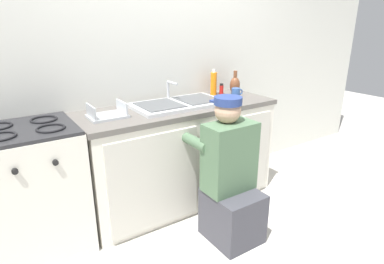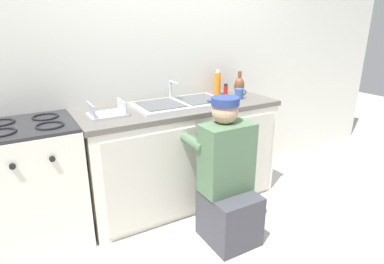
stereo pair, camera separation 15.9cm
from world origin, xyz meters
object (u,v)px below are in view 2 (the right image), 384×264
object	(u,v)px
sink_double_basin	(180,103)
stove_range	(36,185)
vase_decorative	(239,85)
coffee_mug	(239,94)
soap_bottle_orange	(217,84)
plumber_person	(227,184)
dish_rack_tray	(107,113)
spice_bottle_red	(226,89)

from	to	relation	value
sink_double_basin	stove_range	distance (m)	1.29
vase_decorative	coffee_mug	distance (m)	0.19
coffee_mug	soap_bottle_orange	bearing A→B (deg)	112.22
plumber_person	stove_range	bearing A→B (deg)	151.66
stove_range	plumber_person	world-z (taller)	plumber_person
sink_double_basin	dish_rack_tray	size ratio (longest dim) A/B	2.86
plumber_person	spice_bottle_red	world-z (taller)	plumber_person
stove_range	spice_bottle_red	size ratio (longest dim) A/B	9.02
dish_rack_tray	spice_bottle_red	distance (m)	1.25
vase_decorative	coffee_mug	world-z (taller)	vase_decorative
sink_double_basin	spice_bottle_red	world-z (taller)	sink_double_basin
vase_decorative	plumber_person	bearing A→B (deg)	-131.41
dish_rack_tray	stove_range	bearing A→B (deg)	179.27
plumber_person	dish_rack_tray	distance (m)	1.06
coffee_mug	spice_bottle_red	distance (m)	0.22
stove_range	vase_decorative	distance (m)	1.99
plumber_person	soap_bottle_orange	xyz separation A→B (m)	(0.47, 0.85, 0.57)
sink_double_basin	spice_bottle_red	size ratio (longest dim) A/B	7.62
dish_rack_tray	soap_bottle_orange	xyz separation A→B (m)	(1.14, 0.19, 0.09)
sink_double_basin	soap_bottle_orange	size ratio (longest dim) A/B	3.20
vase_decorative	soap_bottle_orange	bearing A→B (deg)	158.65
plumber_person	spice_bottle_red	bearing A→B (deg)	56.03
soap_bottle_orange	spice_bottle_red	size ratio (longest dim) A/B	2.38
stove_range	spice_bottle_red	xyz separation A→B (m)	(1.80, 0.17, 0.50)
vase_decorative	coffee_mug	size ratio (longest dim) A/B	1.83
coffee_mug	spice_bottle_red	size ratio (longest dim) A/B	1.20
sink_double_basin	dish_rack_tray	distance (m)	0.64
coffee_mug	vase_decorative	bearing A→B (deg)	53.07
stove_range	soap_bottle_orange	distance (m)	1.81
stove_range	spice_bottle_red	bearing A→B (deg)	5.35
stove_range	vase_decorative	size ratio (longest dim) A/B	4.12
spice_bottle_red	soap_bottle_orange	bearing A→B (deg)	173.52
plumber_person	dish_rack_tray	world-z (taller)	plumber_person
coffee_mug	dish_rack_tray	bearing A→B (deg)	178.06
soap_bottle_orange	dish_rack_tray	bearing A→B (deg)	-170.73
vase_decorative	dish_rack_tray	bearing A→B (deg)	-175.49
plumber_person	spice_bottle_red	distance (m)	1.13
sink_double_basin	plumber_person	size ratio (longest dim) A/B	0.72
sink_double_basin	soap_bottle_orange	world-z (taller)	soap_bottle_orange
sink_double_basin	dish_rack_tray	xyz separation A→B (m)	(-0.64, -0.01, 0.01)
dish_rack_tray	plumber_person	bearing A→B (deg)	-44.58
dish_rack_tray	spice_bottle_red	xyz separation A→B (m)	(1.24, 0.18, 0.03)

